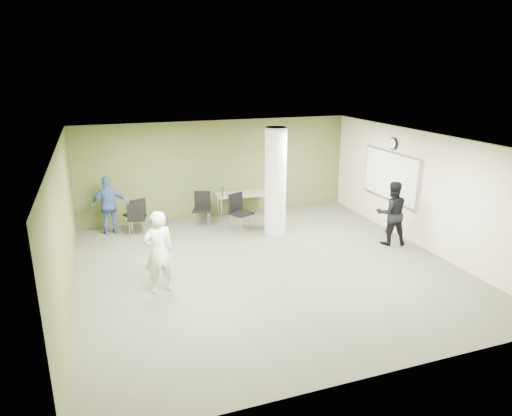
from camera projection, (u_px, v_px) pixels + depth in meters
name	position (u px, v px, depth m)	size (l,w,h in m)	color
floor	(266.00, 267.00, 10.07)	(8.00, 8.00, 0.00)	#4F5140
ceiling	(267.00, 141.00, 9.25)	(8.00, 8.00, 0.00)	white
wall_back	(218.00, 169.00, 13.26)	(8.00, 0.02, 2.80)	#575F2D
wall_left	(64.00, 228.00, 8.39)	(0.02, 8.00, 2.80)	#575F2D
wall_right_cream	(422.00, 190.00, 10.94)	(0.02, 8.00, 2.80)	beige
column	(275.00, 182.00, 11.78)	(0.56, 0.56, 2.80)	silver
whiteboard	(390.00, 176.00, 11.97)	(0.05, 2.30, 1.30)	silver
wall_clock	(393.00, 144.00, 11.72)	(0.06, 0.32, 0.32)	black
folding_table	(241.00, 195.00, 13.25)	(1.56, 0.78, 0.97)	#979792
wastebasket	(163.00, 221.00, 12.68)	(0.25, 0.25, 0.29)	#4C4C4C
chair_back_left	(136.00, 216.00, 11.86)	(0.52, 0.52, 0.89)	black
chair_back_right	(136.00, 212.00, 12.07)	(0.61, 0.61, 0.94)	black
chair_table_left	(202.00, 206.00, 12.64)	(0.60, 0.60, 0.95)	black
chair_table_right	(239.00, 209.00, 12.24)	(0.66, 0.66, 1.00)	black
woman_white	(159.00, 252.00, 8.74)	(0.61, 0.40, 1.66)	white
man_black	(392.00, 213.00, 11.19)	(0.78, 0.61, 1.61)	black
man_blue	(109.00, 205.00, 11.91)	(0.91, 0.38, 1.56)	#3F639E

